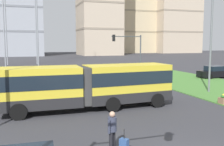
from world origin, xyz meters
TOP-DOWN VIEW (x-y plane):
  - articulated_bus at (-2.05, 9.51)m, footprint 11.92×3.01m
  - car_black_sedan at (17.40, 20.21)m, footprint 4.55×2.35m
  - car_navy_sedan at (-6.04, 23.50)m, footprint 4.42×2.07m
  - pedestrian_crossing at (-2.82, 2.16)m, footprint 0.47×0.40m
  - rolling_suitcase at (-2.37, 1.96)m, footprint 0.41×0.43m
  - traffic_light_near_left at (-6.15, -3.00)m, footprint 4.27×0.28m
  - traffic_light_far_right at (6.23, 22.00)m, footprint 3.91×0.28m
  - streetlight_median at (9.86, 11.89)m, footprint 0.70×0.28m
  - apartment_tower_eastcentre at (45.98, 112.83)m, footprint 18.75×18.81m
  - apartment_tower_east at (63.87, 105.66)m, footprint 21.43×17.64m

SIDE VIEW (x-z plane):
  - rolling_suitcase at x=-2.37m, z-range -0.17..0.80m
  - car_black_sedan at x=17.40m, z-range -0.04..1.54m
  - car_navy_sedan at x=-6.04m, z-range -0.04..1.54m
  - pedestrian_crossing at x=-2.82m, z-range 0.13..1.87m
  - articulated_bus at x=-2.05m, z-range 0.15..3.15m
  - traffic_light_far_right at x=6.23m, z-range 1.09..6.65m
  - traffic_light_near_left at x=-6.15m, z-range 1.20..7.64m
  - streetlight_median at x=9.86m, z-range 0.45..9.99m
  - apartment_tower_eastcentre at x=45.98m, z-range 0.02..38.40m
  - apartment_tower_east at x=63.87m, z-range 0.02..48.08m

